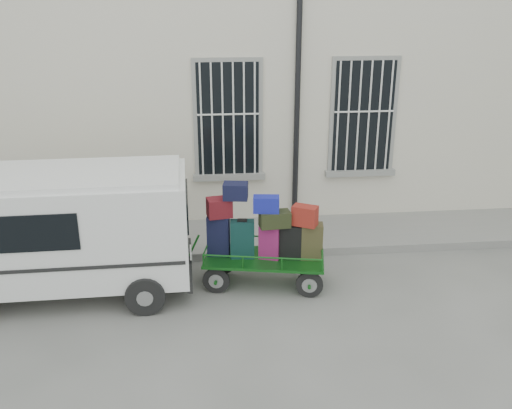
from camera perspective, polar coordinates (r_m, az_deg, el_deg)
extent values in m
plane|color=#60605B|center=(9.30, 0.94, -9.11)|extent=(80.00, 80.00, 0.00)
cube|color=beige|center=(13.65, -1.73, 13.84)|extent=(24.00, 5.00, 6.00)
cylinder|color=black|center=(11.25, 4.17, 11.31)|extent=(0.11, 0.11, 5.60)
cube|color=black|center=(11.26, -2.81, 8.50)|extent=(1.20, 0.08, 2.20)
cube|color=gray|center=(11.54, -2.71, 2.84)|extent=(1.45, 0.22, 0.12)
cube|color=black|center=(11.71, 10.65, 8.64)|extent=(1.20, 0.08, 2.20)
cube|color=gray|center=(11.98, 10.32, 3.19)|extent=(1.45, 0.22, 0.12)
cube|color=gray|center=(11.22, -0.36, -3.22)|extent=(24.00, 1.70, 0.15)
cylinder|color=black|center=(9.30, -3.99, -7.59)|extent=(0.44, 0.14, 0.44)
cylinder|color=gray|center=(9.30, -3.99, -7.59)|extent=(0.25, 0.13, 0.24)
cylinder|color=black|center=(9.89, -3.37, -5.77)|extent=(0.44, 0.14, 0.44)
cylinder|color=gray|center=(9.89, -3.37, -5.77)|extent=(0.25, 0.13, 0.24)
cylinder|color=black|center=(9.19, 5.36, -8.00)|extent=(0.44, 0.14, 0.44)
cylinder|color=gray|center=(9.19, 5.36, -8.00)|extent=(0.25, 0.13, 0.24)
cylinder|color=black|center=(9.79, 5.39, -6.13)|extent=(0.44, 0.14, 0.44)
cylinder|color=gray|center=(9.79, 5.39, -6.13)|extent=(0.25, 0.13, 0.24)
cube|color=#135317|center=(9.39, 0.83, -5.43)|extent=(2.07, 1.24, 0.04)
cylinder|color=#135317|center=(9.50, -6.36, -4.38)|extent=(0.26, 0.08, 0.49)
cube|color=black|center=(9.37, -3.77, -3.09)|extent=(0.39, 0.28, 0.68)
cube|color=black|center=(9.23, -3.82, -1.07)|extent=(0.16, 0.14, 0.03)
cube|color=black|center=(9.27, -1.37, -3.48)|extent=(0.40, 0.23, 0.63)
cube|color=black|center=(9.14, -1.39, -1.59)|extent=(0.17, 0.13, 0.03)
cube|color=#79164E|center=(9.25, 1.35, -3.78)|extent=(0.37, 0.27, 0.57)
cube|color=black|center=(9.13, 1.36, -2.08)|extent=(0.15, 0.11, 0.03)
cube|color=black|center=(9.28, 3.54, -3.72)|extent=(0.42, 0.27, 0.57)
cube|color=black|center=(9.16, 3.58, -2.01)|extent=(0.17, 0.13, 0.03)
cube|color=#39341C|center=(9.29, 5.60, -3.65)|extent=(0.38, 0.29, 0.59)
cube|color=black|center=(9.17, 5.67, -1.88)|extent=(0.16, 0.15, 0.03)
cube|color=#4D0F1E|center=(9.17, -3.69, -0.29)|extent=(0.43, 0.35, 0.31)
cube|color=black|center=(9.06, 1.89, -1.47)|extent=(0.51, 0.30, 0.25)
cube|color=maroon|center=(9.07, 4.91, -1.12)|extent=(0.45, 0.39, 0.32)
cube|color=black|center=(9.05, -2.06, 1.35)|extent=(0.42, 0.32, 0.26)
cube|color=#16259A|center=(8.96, 1.02, 0.04)|extent=(0.43, 0.27, 0.25)
cube|color=white|center=(9.42, -18.96, -2.14)|extent=(3.97, 1.79, 1.61)
cube|color=white|center=(9.14, -19.57, 2.72)|extent=(3.79, 1.65, 0.09)
cube|color=black|center=(8.69, -23.68, -2.79)|extent=(1.97, 0.08, 0.55)
cube|color=black|center=(9.10, -6.92, -0.10)|extent=(0.06, 1.25, 0.49)
cube|color=black|center=(9.51, -6.71, -5.91)|extent=(0.13, 1.66, 0.20)
cube|color=white|center=(9.42, -6.55, -4.78)|extent=(0.04, 0.38, 0.11)
cylinder|color=black|center=(8.85, -11.02, -8.91)|extent=(0.61, 0.21, 0.61)
cylinder|color=black|center=(10.31, -10.49, -4.42)|extent=(0.61, 0.21, 0.61)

